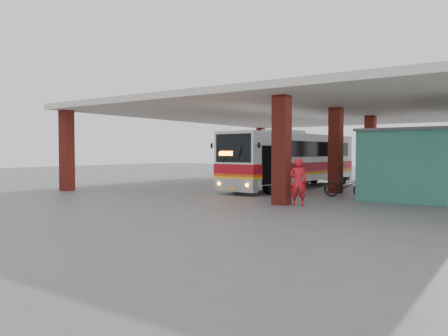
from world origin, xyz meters
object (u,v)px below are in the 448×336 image
object	(u,v)px
pedestrian	(298,182)
red_chair	(391,182)
motorcycle	(346,186)
coach_bus	(293,160)

from	to	relation	value
pedestrian	red_chair	world-z (taller)	pedestrian
pedestrian	motorcycle	bearing A→B (deg)	-117.94
red_chair	pedestrian	bearing A→B (deg)	-86.47
pedestrian	coach_bus	bearing A→B (deg)	-84.70
motorcycle	pedestrian	size ratio (longest dim) A/B	1.10
red_chair	motorcycle	bearing A→B (deg)	-85.02
motorcycle	coach_bus	bearing A→B (deg)	45.64
coach_bus	red_chair	xyz separation A→B (m)	(4.55, 3.92, -1.33)
coach_bus	red_chair	size ratio (longest dim) A/B	16.38
pedestrian	red_chair	size ratio (longest dim) A/B	2.63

